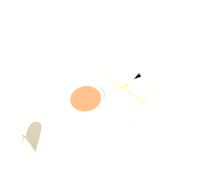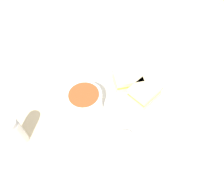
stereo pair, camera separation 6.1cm
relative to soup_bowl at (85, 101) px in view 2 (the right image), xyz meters
The scene contains 8 objects.
ground_plane 0.09m from the soup_bowl, 167.82° to the left, with size 2.40×2.40×0.00m, color beige.
plate 0.09m from the soup_bowl, 167.82° to the left, with size 0.36×0.36×0.02m.
soup_bowl is the anchor object (origin of this frame).
spoon 0.13m from the soup_bowl, 106.85° to the left, with size 0.09×0.10×0.01m.
sandwich_half_near 0.17m from the soup_bowl, 158.50° to the left, with size 0.09×0.08×0.04m.
sandwich_half_far 0.15m from the soup_bowl, behind, with size 0.10×0.09×0.04m.
salt_shaker 0.19m from the soup_bowl, ahead, with size 0.04×0.04×0.09m.
menu_sheet 0.31m from the soup_bowl, 73.65° to the right, with size 0.26×0.31×0.00m.
Camera 2 is at (0.20, 0.30, 0.52)m, focal length 35.00 mm.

